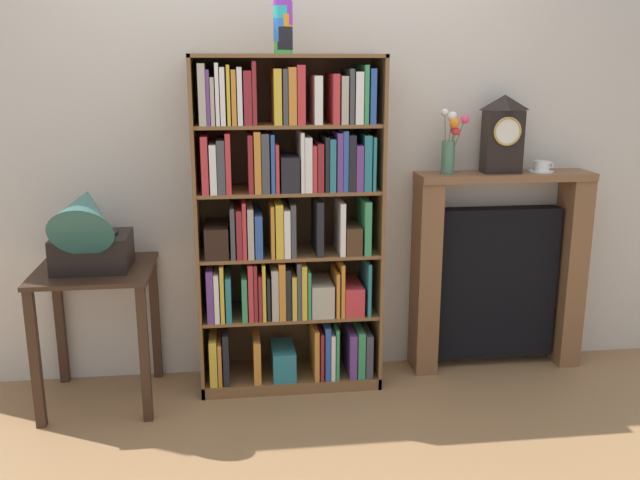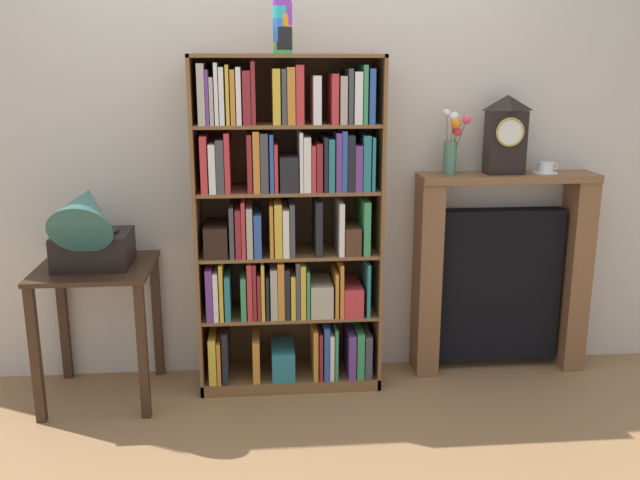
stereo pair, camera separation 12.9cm
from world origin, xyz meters
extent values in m
cube|color=#997047|center=(0.00, 0.00, -0.01)|extent=(7.50, 6.40, 0.02)
cube|color=beige|center=(0.10, 0.35, 1.30)|extent=(4.50, 0.08, 2.60)
cube|color=brown|center=(-0.46, 0.13, 0.86)|extent=(0.02, 0.35, 1.72)
cube|color=brown|center=(0.46, 0.13, 0.86)|extent=(0.02, 0.35, 1.72)
cube|color=brown|center=(0.00, 0.30, 0.86)|extent=(0.94, 0.01, 1.72)
cube|color=brown|center=(0.00, 0.13, 1.71)|extent=(0.94, 0.35, 0.02)
cube|color=brown|center=(0.00, 0.13, 0.03)|extent=(0.94, 0.35, 0.06)
cube|color=gold|center=(-0.41, 0.08, 0.18)|extent=(0.04, 0.24, 0.25)
cube|color=orange|center=(-0.37, 0.10, 0.17)|extent=(0.02, 0.27, 0.23)
cube|color=black|center=(-0.34, 0.11, 0.20)|extent=(0.03, 0.28, 0.28)
cube|color=orange|center=(-0.18, 0.10, 0.17)|extent=(0.04, 0.26, 0.23)
cube|color=teal|center=(-0.04, 0.09, 0.14)|extent=(0.12, 0.26, 0.16)
cube|color=orange|center=(0.13, 0.11, 0.20)|extent=(0.02, 0.29, 0.27)
cube|color=maroon|center=(0.16, 0.10, 0.19)|extent=(0.02, 0.27, 0.26)
cube|color=#2D519E|center=(0.19, 0.10, 0.21)|extent=(0.03, 0.27, 0.29)
cube|color=white|center=(0.21, 0.10, 0.18)|extent=(0.02, 0.27, 0.25)
cube|color=#388E56|center=(0.24, 0.10, 0.20)|extent=(0.02, 0.26, 0.28)
cube|color=#663884|center=(0.32, 0.11, 0.18)|extent=(0.04, 0.29, 0.24)
cube|color=#388E56|center=(0.36, 0.09, 0.19)|extent=(0.04, 0.25, 0.25)
cube|color=#424247|center=(0.41, 0.11, 0.18)|extent=(0.04, 0.28, 0.24)
cube|color=brown|center=(0.00, 0.13, 0.40)|extent=(0.90, 0.33, 0.02)
cube|color=#663884|center=(-0.41, 0.11, 0.54)|extent=(0.03, 0.29, 0.27)
cube|color=white|center=(-0.38, 0.09, 0.53)|extent=(0.02, 0.24, 0.25)
cube|color=gold|center=(-0.35, 0.11, 0.55)|extent=(0.02, 0.29, 0.29)
cube|color=teal|center=(-0.32, 0.12, 0.52)|extent=(0.03, 0.30, 0.23)
cube|color=#388E56|center=(-0.24, 0.09, 0.52)|extent=(0.03, 0.25, 0.23)
cube|color=#C63338|center=(-0.21, 0.11, 0.55)|extent=(0.02, 0.30, 0.30)
cube|color=maroon|center=(-0.18, 0.12, 0.55)|extent=(0.02, 0.31, 0.29)
cube|color=maroon|center=(-0.16, 0.10, 0.52)|extent=(0.02, 0.28, 0.24)
cube|color=gold|center=(-0.14, 0.11, 0.55)|extent=(0.02, 0.29, 0.29)
cube|color=black|center=(-0.12, 0.08, 0.52)|extent=(0.02, 0.24, 0.23)
cube|color=#B2A893|center=(-0.08, 0.09, 0.54)|extent=(0.03, 0.26, 0.26)
cube|color=orange|center=(-0.05, 0.11, 0.55)|extent=(0.03, 0.29, 0.30)
cube|color=black|center=(-0.02, 0.11, 0.54)|extent=(0.03, 0.29, 0.26)
cube|color=gold|center=(0.01, 0.10, 0.52)|extent=(0.02, 0.28, 0.23)
cube|color=#424247|center=(0.04, 0.09, 0.55)|extent=(0.02, 0.26, 0.30)
cube|color=gold|center=(0.06, 0.12, 0.55)|extent=(0.03, 0.31, 0.28)
cube|color=#388E56|center=(0.09, 0.09, 0.53)|extent=(0.02, 0.26, 0.25)
cube|color=#B2A893|center=(0.16, 0.10, 0.49)|extent=(0.12, 0.27, 0.17)
cube|color=orange|center=(0.24, 0.08, 0.52)|extent=(0.02, 0.23, 0.24)
cube|color=orange|center=(0.26, 0.10, 0.55)|extent=(0.02, 0.27, 0.28)
cube|color=#C63338|center=(0.32, 0.09, 0.48)|extent=(0.10, 0.26, 0.15)
cube|color=teal|center=(0.40, 0.09, 0.55)|extent=(0.02, 0.25, 0.28)
cube|color=brown|center=(0.00, 0.13, 0.73)|extent=(0.90, 0.33, 0.02)
cube|color=black|center=(-0.37, 0.10, 0.81)|extent=(0.12, 0.28, 0.16)
cube|color=#424247|center=(-0.29, 0.11, 0.86)|extent=(0.02, 0.29, 0.26)
cube|color=maroon|center=(-0.25, 0.11, 0.86)|extent=(0.03, 0.29, 0.25)
cube|color=#C63338|center=(-0.23, 0.09, 0.88)|extent=(0.02, 0.26, 0.28)
cube|color=#B2A893|center=(-0.20, 0.09, 0.86)|extent=(0.03, 0.26, 0.25)
cube|color=#2D519E|center=(-0.16, 0.11, 0.84)|extent=(0.04, 0.30, 0.22)
cube|color=orange|center=(-0.09, 0.11, 0.87)|extent=(0.02, 0.28, 0.26)
cube|color=gold|center=(-0.06, 0.11, 0.87)|extent=(0.04, 0.30, 0.27)
cube|color=white|center=(-0.02, 0.11, 0.85)|extent=(0.03, 0.28, 0.24)
cube|color=#424247|center=(0.01, 0.11, 0.87)|extent=(0.03, 0.30, 0.27)
cube|color=black|center=(0.15, 0.10, 0.87)|extent=(0.03, 0.27, 0.28)
cube|color=white|center=(0.26, 0.09, 0.87)|extent=(0.03, 0.24, 0.27)
cube|color=#472D1C|center=(0.32, 0.08, 0.80)|extent=(0.08, 0.23, 0.14)
cube|color=#388E56|center=(0.39, 0.11, 0.87)|extent=(0.03, 0.28, 0.27)
cube|color=brown|center=(0.00, 0.13, 1.05)|extent=(0.90, 0.33, 0.02)
cube|color=#C63338|center=(-0.41, 0.11, 1.20)|extent=(0.03, 0.30, 0.28)
cube|color=white|center=(-0.37, 0.11, 1.18)|extent=(0.03, 0.29, 0.24)
cube|color=#424247|center=(-0.33, 0.09, 1.19)|extent=(0.04, 0.25, 0.26)
cube|color=#C63338|center=(-0.30, 0.11, 1.21)|extent=(0.02, 0.28, 0.29)
cube|color=maroon|center=(-0.19, 0.11, 1.20)|extent=(0.02, 0.29, 0.28)
cube|color=orange|center=(-0.16, 0.10, 1.21)|extent=(0.03, 0.27, 0.30)
cube|color=#424247|center=(-0.12, 0.08, 1.21)|extent=(0.04, 0.24, 0.29)
cube|color=#2D519E|center=(-0.08, 0.08, 1.20)|extent=(0.02, 0.24, 0.28)
cube|color=#C63338|center=(-0.06, 0.12, 1.18)|extent=(0.02, 0.30, 0.23)
cube|color=black|center=(0.00, 0.08, 1.15)|extent=(0.09, 0.23, 0.17)
cube|color=white|center=(0.06, 0.11, 1.21)|extent=(0.02, 0.30, 0.29)
cube|color=white|center=(0.09, 0.11, 1.20)|extent=(0.04, 0.28, 0.27)
cube|color=#C63338|center=(0.12, 0.12, 1.18)|extent=(0.02, 0.31, 0.23)
cube|color=maroon|center=(0.15, 0.09, 1.18)|extent=(0.03, 0.26, 0.24)
cube|color=black|center=(0.18, 0.11, 1.20)|extent=(0.02, 0.28, 0.27)
cube|color=teal|center=(0.21, 0.11, 1.19)|extent=(0.03, 0.29, 0.26)
cube|color=#663884|center=(0.24, 0.10, 1.21)|extent=(0.03, 0.26, 0.29)
cube|color=#2D519E|center=(0.27, 0.09, 1.21)|extent=(0.02, 0.26, 0.30)
cube|color=black|center=(0.30, 0.09, 1.20)|extent=(0.04, 0.26, 0.28)
cube|color=#663884|center=(0.34, 0.09, 1.18)|extent=(0.04, 0.26, 0.23)
cube|color=teal|center=(0.38, 0.12, 1.20)|extent=(0.04, 0.30, 0.27)
cube|color=teal|center=(0.41, 0.10, 1.19)|extent=(0.02, 0.26, 0.26)
cube|color=brown|center=(0.00, 0.13, 1.38)|extent=(0.90, 0.33, 0.02)
cube|color=#B2A893|center=(-0.41, 0.12, 1.53)|extent=(0.03, 0.31, 0.29)
cube|color=#663884|center=(-0.38, 0.09, 1.52)|extent=(0.02, 0.25, 0.26)
cube|color=#B2A893|center=(-0.36, 0.10, 1.50)|extent=(0.02, 0.27, 0.22)
cube|color=white|center=(-0.34, 0.10, 1.53)|extent=(0.02, 0.28, 0.29)
cube|color=white|center=(-0.31, 0.10, 1.52)|extent=(0.02, 0.27, 0.27)
cube|color=gold|center=(-0.29, 0.09, 1.53)|extent=(0.02, 0.24, 0.28)
cube|color=orange|center=(-0.26, 0.08, 1.52)|extent=(0.02, 0.23, 0.26)
cube|color=white|center=(-0.23, 0.11, 1.52)|extent=(0.02, 0.29, 0.27)
cube|color=maroon|center=(-0.20, 0.11, 1.52)|extent=(0.04, 0.29, 0.25)
cube|color=maroon|center=(-0.17, 0.10, 1.54)|extent=(0.02, 0.28, 0.29)
cube|color=gold|center=(-0.06, 0.10, 1.52)|extent=(0.04, 0.27, 0.26)
cube|color=#424247|center=(-0.02, 0.10, 1.52)|extent=(0.02, 0.27, 0.26)
cube|color=orange|center=(0.01, 0.09, 1.52)|extent=(0.04, 0.25, 0.27)
cube|color=#C63338|center=(0.06, 0.10, 1.53)|extent=(0.04, 0.28, 0.28)
cube|color=white|center=(0.14, 0.09, 1.50)|extent=(0.04, 0.26, 0.23)
cube|color=#C63338|center=(0.22, 0.11, 1.51)|extent=(0.03, 0.30, 0.24)
cube|color=#B2A893|center=(0.26, 0.09, 1.50)|extent=(0.03, 0.26, 0.23)
cube|color=#424247|center=(0.30, 0.12, 1.52)|extent=(0.02, 0.30, 0.26)
cube|color=white|center=(0.33, 0.09, 1.51)|extent=(0.04, 0.26, 0.25)
cube|color=#388E56|center=(0.37, 0.11, 1.53)|extent=(0.02, 0.30, 0.28)
cube|color=#2D519E|center=(0.40, 0.10, 1.52)|extent=(0.03, 0.27, 0.26)
cylinder|color=green|center=(-0.02, 0.08, 1.77)|extent=(0.09, 0.09, 0.10)
cylinder|color=black|center=(-0.02, 0.08, 1.79)|extent=(0.09, 0.09, 0.10)
cylinder|color=orange|center=(-0.02, 0.08, 1.81)|extent=(0.09, 0.09, 0.10)
cylinder|color=blue|center=(-0.02, 0.08, 1.83)|extent=(0.09, 0.09, 0.10)
cylinder|color=orange|center=(-0.02, 0.08, 1.85)|extent=(0.09, 0.09, 0.10)
cylinder|color=green|center=(-0.02, 0.08, 1.87)|extent=(0.09, 0.09, 0.10)
cylinder|color=#28B2B7|center=(-0.02, 0.08, 1.88)|extent=(0.09, 0.09, 0.10)
cylinder|color=purple|center=(-0.02, 0.08, 1.90)|extent=(0.09, 0.09, 0.10)
cylinder|color=purple|center=(-0.02, 0.08, 1.92)|extent=(0.09, 0.09, 0.10)
cube|color=#382316|center=(-0.97, 0.03, 0.69)|extent=(0.56, 0.56, 0.02)
cube|color=#382316|center=(-1.21, -0.22, 0.34)|extent=(0.04, 0.04, 0.68)
cube|color=#382316|center=(-0.72, -0.22, 0.34)|extent=(0.04, 0.04, 0.68)
cube|color=#382316|center=(-1.21, 0.28, 0.34)|extent=(0.04, 0.04, 0.68)
cube|color=#382316|center=(-0.72, 0.28, 0.34)|extent=(0.04, 0.04, 0.68)
cube|color=black|center=(-0.97, 0.03, 0.79)|extent=(0.36, 0.30, 0.17)
cylinder|color=black|center=(-0.97, 0.03, 0.88)|extent=(0.25, 0.25, 0.01)
cylinder|color=#2D605B|center=(-0.97, -0.01, 0.90)|extent=(0.03, 0.03, 0.06)
cone|color=#2D605B|center=(-0.97, -0.08, 1.01)|extent=(0.30, 0.39, 0.40)
cube|color=brown|center=(1.17, 0.20, 1.09)|extent=(0.95, 0.22, 0.04)
cube|color=brown|center=(0.75, 0.20, 0.53)|extent=(0.12, 0.20, 1.07)
cube|color=brown|center=(1.59, 0.20, 0.53)|extent=(0.12, 0.20, 1.07)
cube|color=black|center=(1.17, 0.23, 0.48)|extent=(0.67, 0.11, 0.85)
cube|color=black|center=(1.14, 0.20, 1.27)|extent=(0.20, 0.12, 0.33)
pyramid|color=black|center=(1.14, 0.20, 1.48)|extent=(0.20, 0.12, 0.08)
cylinder|color=silver|center=(1.14, 0.14, 1.33)|extent=(0.14, 0.01, 0.14)
torus|color=#B79347|center=(1.14, 0.13, 1.33)|extent=(0.15, 0.01, 0.15)
cylinder|color=#4C7A60|center=(0.85, 0.20, 1.20)|extent=(0.07, 0.07, 0.17)
cylinder|color=#4C753D|center=(0.84, 0.20, 1.28)|extent=(0.02, 0.02, 0.30)
sphere|color=silver|center=(0.83, 0.21, 1.43)|extent=(0.04, 0.04, 0.04)
cylinder|color=#4C753D|center=(0.86, 0.19, 1.23)|extent=(0.03, 0.02, 0.21)
sphere|color=#EA4275|center=(0.87, 0.20, 1.34)|extent=(0.04, 0.04, 0.04)
cylinder|color=#4C753D|center=(0.88, 0.17, 1.26)|extent=(0.07, 0.07, 0.28)
sphere|color=#EA4275|center=(0.91, 0.14, 1.40)|extent=(0.05, 0.05, 0.05)
cylinder|color=#4C753D|center=(0.86, 0.17, 1.25)|extent=(0.01, 0.05, 0.25)
sphere|color=orange|center=(0.86, 0.15, 1.38)|extent=(0.05, 0.05, 0.05)
cylinder|color=#4C753D|center=(0.86, 0.18, 1.23)|extent=(0.03, 0.05, 0.21)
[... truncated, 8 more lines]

